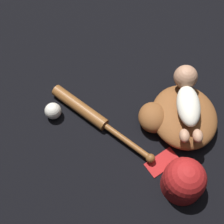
# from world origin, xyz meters

# --- Properties ---
(ground_plane) EXTENTS (6.00, 6.00, 0.00)m
(ground_plane) POSITION_xyz_m (0.00, 0.00, 0.00)
(ground_plane) COLOR black
(baseball_glove) EXTENTS (0.37, 0.38, 0.10)m
(baseball_glove) POSITION_xyz_m (-0.02, 0.08, 0.05)
(baseball_glove) COLOR brown
(baseball_glove) RESTS_ON ground
(baby_figure) EXTENTS (0.33, 0.19, 0.10)m
(baby_figure) POSITION_xyz_m (0.01, 0.04, 0.14)
(baby_figure) COLOR silver
(baby_figure) RESTS_ON baseball_glove
(baseball_bat) EXTENTS (0.47, 0.31, 0.05)m
(baseball_bat) POSITION_xyz_m (0.12, 0.42, 0.03)
(baseball_bat) COLOR brown
(baseball_bat) RESTS_ON ground
(baseball) EXTENTS (0.07, 0.07, 0.07)m
(baseball) POSITION_xyz_m (0.19, 0.56, 0.04)
(baseball) COLOR silver
(baseball) RESTS_ON ground
(baseball_cap) EXTENTS (0.24, 0.18, 0.16)m
(baseball_cap) POSITION_xyz_m (-0.28, 0.19, 0.06)
(baseball_cap) COLOR maroon
(baseball_cap) RESTS_ON ground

